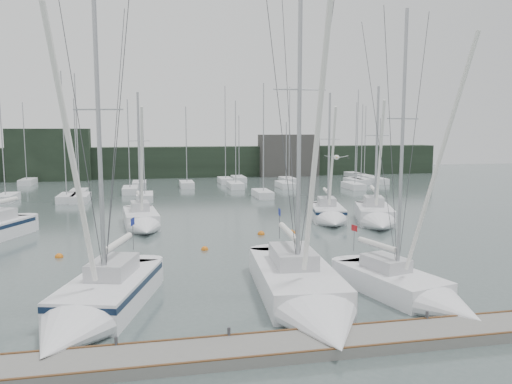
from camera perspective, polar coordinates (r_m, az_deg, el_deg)
ground at (r=23.25m, az=0.34°, el=-12.71°), size 160.00×160.00×0.00m
dock at (r=18.67m, az=3.72°, el=-17.22°), size 24.00×2.00×0.40m
far_treeline at (r=83.67m, az=-8.62°, el=3.41°), size 90.00×4.00×5.00m
far_building_left at (r=82.91m, az=-22.53°, el=3.95°), size 12.00×3.00×8.00m
far_building_right at (r=84.57m, az=3.74°, el=4.20°), size 10.00×3.00×7.00m
mast_forest at (r=67.01m, az=-4.44°, el=0.80°), size 53.72×24.92×14.16m
sailboat_near_left at (r=22.18m, az=-18.12°, el=-12.35°), size 5.60×10.22×14.77m
sailboat_near_center at (r=22.29m, az=5.88°, el=-12.00°), size 4.33×12.31×16.54m
sailboat_near_right at (r=24.30m, az=17.91°, el=-10.89°), size 4.63×8.45×14.21m
sailboat_mid_b at (r=40.70m, az=-12.86°, el=-3.37°), size 3.34×8.36×11.64m
sailboat_mid_d at (r=43.00m, az=8.38°, el=-2.67°), size 4.12×7.78×11.82m
sailboat_mid_e at (r=42.52m, az=13.60°, el=-2.87°), size 5.18×8.60×12.32m
buoy_a at (r=33.29m, az=-5.89°, el=-6.59°), size 0.49×0.49×0.49m
buoy_b at (r=37.84m, az=0.59°, el=-4.87°), size 0.56×0.56×0.56m
buoy_c at (r=33.55m, az=-21.58°, el=-6.96°), size 0.52×0.52×0.52m
seagull at (r=21.17m, az=9.17°, el=3.95°), size 0.98×0.48×0.20m
buoy_d at (r=38.20m, az=4.08°, el=-4.78°), size 0.62×0.62×0.62m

